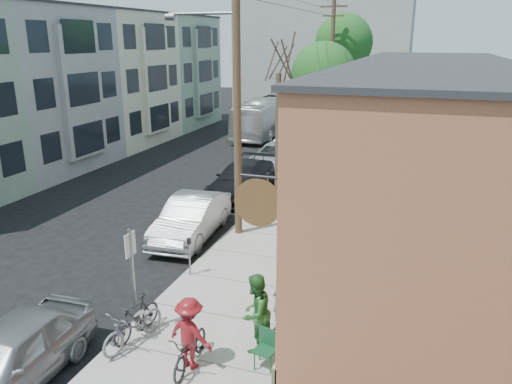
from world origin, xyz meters
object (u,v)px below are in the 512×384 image
(car_1, at_px, (191,218))
(car_2, at_px, (242,180))
(bus, at_px, (266,116))
(parking_meter_far, at_px, (268,181))
(car_4, at_px, (290,140))
(sign_post, at_px, (132,271))
(tree_bare, at_px, (278,140))
(patron_green, at_px, (255,313))
(patron_grey, at_px, (279,299))
(parking_meter_near, at_px, (189,250))
(patio_chair_b, at_px, (265,350))
(parked_bike_a, at_px, (136,317))
(tree_leafy_far, at_px, (344,43))
(cyclist, at_px, (190,333))
(tree_leafy_mid, at_px, (324,75))
(patio_chair_a, at_px, (286,328))
(car_0, at_px, (9,357))
(utility_pole_near, at_px, (236,95))
(car_3, at_px, (275,156))
(parked_bike_b, at_px, (133,326))

(car_1, bearing_deg, car_2, 85.99)
(car_1, bearing_deg, bus, 95.76)
(parking_meter_far, relative_size, car_4, 0.30)
(sign_post, xyz_separation_m, tree_bare, (0.45, 11.31, 1.19))
(car_2, bearing_deg, car_1, -88.97)
(patron_green, xyz_separation_m, car_2, (-4.66, 11.87, -0.33))
(car_1, relative_size, bus, 0.47)
(patron_grey, distance_m, bus, 27.62)
(parking_meter_near, height_order, patio_chair_b, parking_meter_near)
(patron_green, relative_size, parked_bike_a, 1.13)
(tree_bare, xyz_separation_m, patio_chair_b, (3.10, -11.66, -2.44))
(tree_bare, relative_size, tree_leafy_far, 0.64)
(tree_leafy_far, bearing_deg, cyclist, -87.10)
(tree_leafy_mid, height_order, patron_grey, tree_leafy_mid)
(tree_leafy_mid, height_order, car_1, tree_leafy_mid)
(patron_green, xyz_separation_m, car_1, (-4.66, 6.23, -0.32))
(parking_meter_far, height_order, patron_grey, patron_grey)
(patron_grey, height_order, car_2, patron_grey)
(parked_bike_a, bearing_deg, patio_chair_a, 21.10)
(parked_bike_a, xyz_separation_m, car_0, (-1.67, -2.41, 0.09))
(car_0, bearing_deg, utility_pole_near, 79.18)
(tree_leafy_mid, relative_size, car_4, 1.71)
(tree_leafy_mid, bearing_deg, cyclist, -86.15)
(tree_leafy_mid, relative_size, car_2, 1.29)
(cyclist, relative_size, car_4, 0.42)
(sign_post, distance_m, car_2, 12.28)
(tree_bare, distance_m, cyclist, 12.42)
(patron_green, distance_m, cyclist, 1.62)
(patio_chair_a, distance_m, car_0, 6.24)
(patio_chair_b, bearing_deg, car_1, 141.12)
(tree_leafy_far, bearing_deg, car_3, -100.76)
(parking_meter_near, relative_size, parked_bike_a, 0.72)
(tree_leafy_mid, bearing_deg, car_0, -94.79)
(tree_leafy_mid, xyz_separation_m, car_0, (-2.00, -23.86, -4.43))
(parked_bike_b, height_order, bus, bus)
(cyclist, bearing_deg, car_1, -52.52)
(parking_meter_near, relative_size, patio_chair_b, 1.41)
(patio_chair_a, xyz_separation_m, parked_bike_b, (-3.53, -1.17, 0.06))
(parking_meter_near, distance_m, tree_leafy_far, 25.91)
(parked_bike_a, bearing_deg, parking_meter_far, 99.58)
(sign_post, relative_size, parking_meter_near, 2.26)
(tree_leafy_far, relative_size, car_1, 1.85)
(patio_chair_b, relative_size, bus, 0.08)
(tree_bare, xyz_separation_m, parked_bike_a, (-0.33, -11.48, -2.36))
(patron_grey, height_order, bus, bus)
(parked_bike_b, bearing_deg, car_2, 112.04)
(patron_green, relative_size, cyclist, 1.13)
(parking_meter_near, relative_size, bus, 0.12)
(patio_chair_a, xyz_separation_m, car_4, (-5.79, 22.32, 0.09))
(tree_bare, bearing_deg, car_0, -98.19)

